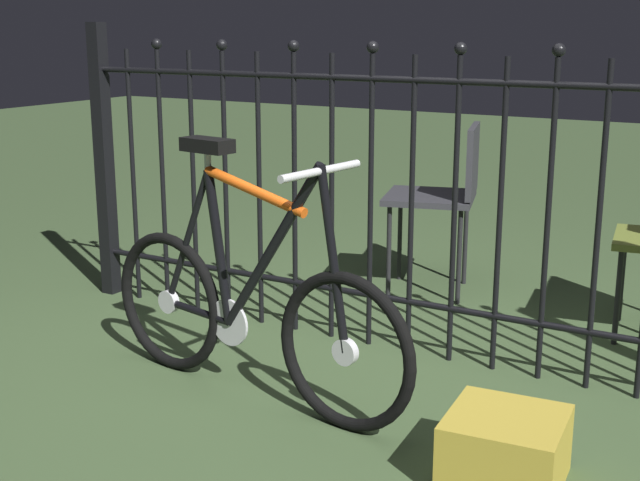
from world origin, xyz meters
name	(u,v)px	position (x,y,z in m)	size (l,w,h in m)	color
ground_plane	(327,401)	(0.00, 0.00, 0.00)	(20.00, 20.00, 0.00)	#3D5331
iron_fence	(388,192)	(-0.05, 0.60, 0.67)	(3.30, 0.07, 1.35)	black
bicycle	(249,309)	(-0.27, -0.10, 0.34)	(1.42, 0.40, 0.94)	black
chair_charcoal	(446,188)	(-0.14, 1.45, 0.54)	(0.54, 0.54, 0.86)	black
display_crate	(505,449)	(0.75, -0.24, 0.11)	(0.34, 0.34, 0.21)	#B29933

